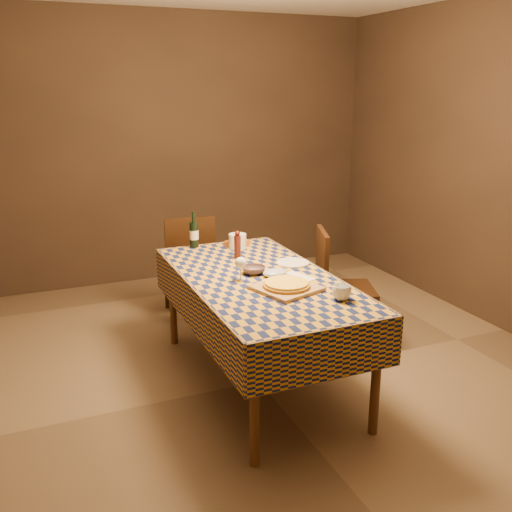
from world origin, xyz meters
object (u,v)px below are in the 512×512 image
Objects in this scene: cutting_board at (286,288)px; wine_bottle at (194,234)px; pizza at (286,284)px; bowl at (254,270)px; chair_right at (336,281)px; chair_far at (189,261)px; dining_table at (259,288)px; white_plate at (293,263)px.

cutting_board is 1.19m from wine_bottle.
pizza reaches higher than bowl.
chair_right is (0.74, 0.63, -0.28)m from pizza.
chair_far is at bearing 132.74° from chair_right.
bowl is (-0.00, 0.08, 0.10)m from dining_table.
pizza is at bearing -80.37° from bowl.
cutting_board is at bearing -139.56° from chair_right.
pizza is 0.38× the size of chair_right.
wine_bottle is 1.20× the size of white_plate.
bowl is at bearing -162.30° from chair_right.
wine_bottle is at bearing 101.68° from dining_table.
dining_table is 0.88m from chair_right.
wine_bottle is 0.87m from white_plate.
bowl is 0.17× the size of chair_far.
chair_far is (0.08, 0.44, -0.35)m from wine_bottle.
wine_bottle is at bearing 126.49° from white_plate.
wine_bottle is 0.57m from chair_far.
dining_table is 0.38m from white_plate.
chair_far reaches higher than white_plate.
chair_right is (0.80, 0.34, -0.17)m from dining_table.
white_plate is at bearing -160.47° from chair_right.
dining_table is at bearing -86.52° from bowl.
white_plate is (0.34, 0.09, -0.02)m from bowl.
pizza is 1.01m from chair_right.
cutting_board is at bearing -78.73° from dining_table.
white_plate reaches higher than dining_table.
white_plate is at bearing -69.05° from chair_far.
pizza is at bearing -139.56° from chair_right.
chair_right reaches higher than bowl.
bowl is at bearing -85.54° from chair_far.
chair_far is at bearing 79.93° from wine_bottle.
white_plate is (0.33, 0.17, 0.08)m from dining_table.
dining_table is 6.60× the size of wine_bottle.
wine_bottle is at bearing 151.52° from chair_right.
chair_right is at bearing 17.70° from bowl.
dining_table is at bearing -85.60° from chair_far.
cutting_board is 1.50× the size of white_plate.
chair_right is (0.74, 0.63, -0.26)m from cutting_board.
white_plate is 0.55m from chair_right.
chair_far is at bearing 94.46° from bowl.
pizza is 1.25× the size of wine_bottle.
pizza is 0.54m from white_plate.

